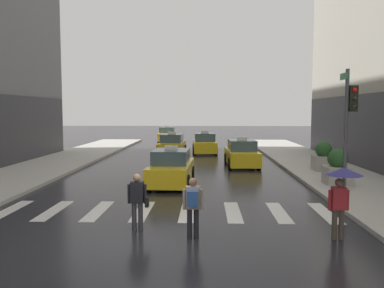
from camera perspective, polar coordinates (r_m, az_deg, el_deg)
name	(u,v)px	position (r m, az deg, el deg)	size (l,w,h in m)	color
ground_plane	(154,240)	(10.88, -5.54, -13.59)	(160.00, 160.00, 0.00)	black
crosswalk_markings	(165,211)	(13.73, -3.89, -9.65)	(11.30, 2.80, 0.01)	silver
traffic_light_pole	(349,116)	(15.59, 21.69, 3.83)	(0.44, 0.84, 4.80)	#47474C
taxi_lead	(171,169)	(18.61, -2.99, -3.56)	(2.08, 4.61, 1.80)	yellow
taxi_second	(242,154)	(24.91, 7.18, -1.47)	(2.04, 4.59, 1.80)	yellow
taxi_third	(172,145)	(31.09, -2.88, -0.19)	(2.08, 4.61, 1.80)	yellow
taxi_fourth	(205,144)	(32.26, 1.83, -0.01)	(2.09, 4.61, 1.80)	yellow
taxi_fifth	(167,135)	(44.51, -3.58, 1.31)	(1.98, 4.56, 1.80)	gold
pedestrian_with_umbrella	(342,184)	(11.20, 20.82, -5.34)	(0.96, 0.96, 1.94)	#473D33
pedestrian_with_backpack	(193,203)	(10.65, 0.12, -8.54)	(0.55, 0.43, 1.65)	black
pedestrian_with_handbag	(138,199)	(11.47, -7.84, -7.80)	(0.60, 0.24, 1.65)	#333338
planter_near_corner	(337,168)	(18.88, 20.22, -3.28)	(1.10, 1.10, 1.60)	#A8A399
planter_mid_block	(323,157)	(23.03, 18.41, -1.82)	(1.10, 1.10, 1.60)	#A8A399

